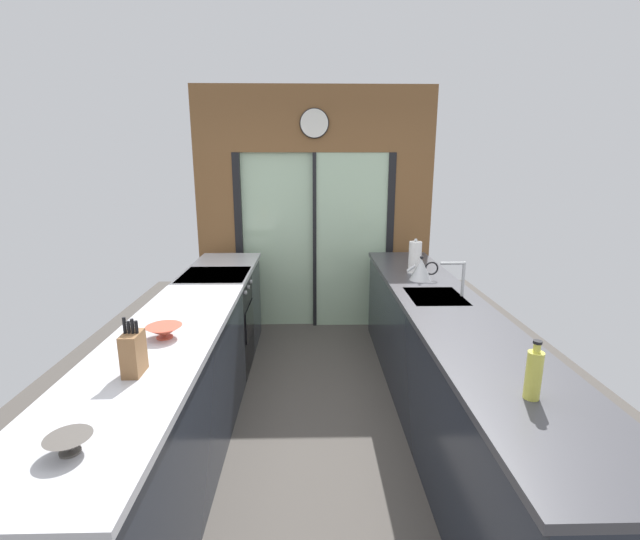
# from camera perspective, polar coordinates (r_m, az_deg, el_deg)

# --- Properties ---
(ground_plane) EXTENTS (5.04, 7.60, 0.02)m
(ground_plane) POSITION_cam_1_polar(r_m,az_deg,el_deg) (3.74, -0.34, -16.96)
(ground_plane) COLOR #4C4742
(back_wall_unit) EXTENTS (2.64, 0.12, 2.70)m
(back_wall_unit) POSITION_cam_1_polar(r_m,az_deg,el_deg) (5.03, -0.72, 9.49)
(back_wall_unit) COLOR brown
(back_wall_unit) RESTS_ON ground_plane
(left_counter_run) EXTENTS (0.62, 3.80, 0.92)m
(left_counter_run) POSITION_cam_1_polar(r_m,az_deg,el_deg) (3.22, -17.11, -13.43)
(left_counter_run) COLOR #1E232D
(left_counter_run) RESTS_ON ground_plane
(right_counter_run) EXTENTS (0.62, 3.80, 0.92)m
(right_counter_run) POSITION_cam_1_polar(r_m,az_deg,el_deg) (3.39, 15.65, -11.88)
(right_counter_run) COLOR #1E232D
(right_counter_run) RESTS_ON ground_plane
(sink_faucet) EXTENTS (0.19, 0.02, 0.26)m
(sink_faucet) POSITION_cam_1_polar(r_m,az_deg,el_deg) (3.45, 17.49, -0.41)
(sink_faucet) COLOR #B7BABC
(sink_faucet) RESTS_ON right_counter_run
(oven_range) EXTENTS (0.60, 0.60, 0.92)m
(oven_range) POSITION_cam_1_polar(r_m,az_deg,el_deg) (4.22, -13.04, -6.67)
(oven_range) COLOR black
(oven_range) RESTS_ON ground_plane
(mixing_bowl_near) EXTENTS (0.16, 0.16, 0.06)m
(mixing_bowl_near) POSITION_cam_1_polar(r_m,az_deg,el_deg) (1.86, -29.60, -18.90)
(mixing_bowl_near) COLOR #514C47
(mixing_bowl_near) RESTS_ON left_counter_run
(mixing_bowl_far) EXTENTS (0.21, 0.21, 0.07)m
(mixing_bowl_far) POSITION_cam_1_polar(r_m,az_deg,el_deg) (2.71, -19.42, -7.46)
(mixing_bowl_far) COLOR #BC4C38
(mixing_bowl_far) RESTS_ON left_counter_run
(knife_block) EXTENTS (0.08, 0.14, 0.28)m
(knife_block) POSITION_cam_1_polar(r_m,az_deg,el_deg) (2.30, -22.91, -9.78)
(knife_block) COLOR brown
(knife_block) RESTS_ON left_counter_run
(kettle) EXTENTS (0.27, 0.19, 0.21)m
(kettle) POSITION_cam_1_polar(r_m,az_deg,el_deg) (3.85, 12.90, 0.08)
(kettle) COLOR #B7BABC
(kettle) RESTS_ON right_counter_run
(soap_bottle) EXTENTS (0.07, 0.07, 0.26)m
(soap_bottle) POSITION_cam_1_polar(r_m,az_deg,el_deg) (2.12, 25.82, -11.95)
(soap_bottle) COLOR #D1CC4C
(soap_bottle) RESTS_ON right_counter_run
(paper_towel_roll) EXTENTS (0.13, 0.13, 0.32)m
(paper_towel_roll) POSITION_cam_1_polar(r_m,az_deg,el_deg) (4.07, 12.12, 1.56)
(paper_towel_roll) COLOR #B7BABC
(paper_towel_roll) RESTS_ON right_counter_run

